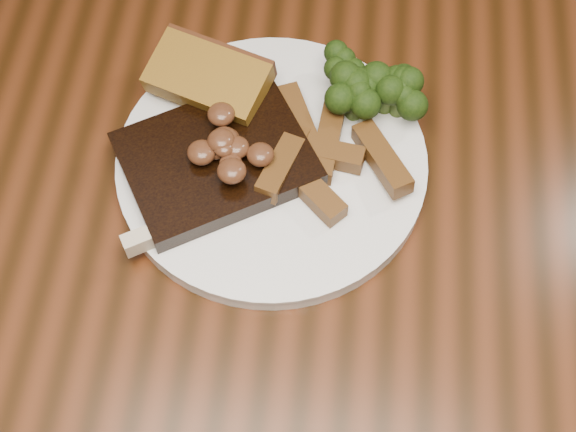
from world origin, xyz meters
name	(u,v)px	position (x,y,z in m)	size (l,w,h in m)	color
dining_table	(298,276)	(0.00, 0.00, 0.66)	(1.60, 0.90, 0.75)	#49210E
plate	(272,164)	(-0.03, 0.06, 0.76)	(0.27, 0.27, 0.01)	white
steak	(217,161)	(-0.08, 0.05, 0.77)	(0.15, 0.12, 0.02)	black
steak_bone	(208,216)	(-0.08, 0.00, 0.77)	(0.15, 0.01, 0.02)	beige
mushroom_pile	(222,143)	(-0.07, 0.05, 0.80)	(0.07, 0.07, 0.03)	#522D19
garlic_bread	(210,92)	(-0.09, 0.12, 0.77)	(0.10, 0.06, 0.02)	olive
potato_wedges	(334,153)	(0.02, 0.07, 0.77)	(0.10, 0.10, 0.02)	brown
broccoli_cluster	(361,91)	(0.04, 0.13, 0.78)	(0.08, 0.08, 0.04)	#22370C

